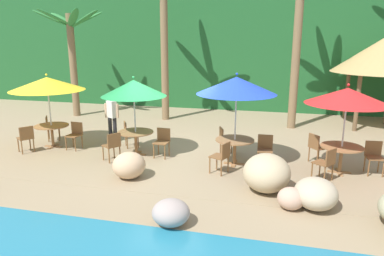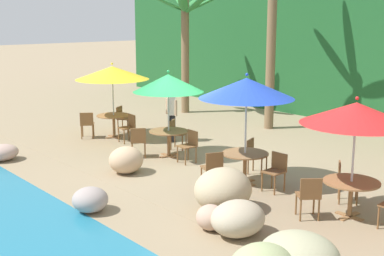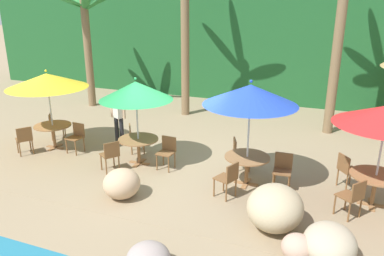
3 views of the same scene
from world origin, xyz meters
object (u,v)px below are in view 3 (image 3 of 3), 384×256
chair_yellow_seaward (77,135)px  chair_red_inland (347,169)px  chair_green_left (111,154)px  palm_tree_second (184,8)px  chair_green_seaward (167,150)px  chair_blue_inland (239,152)px  chair_blue_seaward (283,168)px  dining_table_yellow (53,129)px  umbrella_blue (250,95)px  dining_table_green (138,143)px  umbrella_yellow (47,81)px  chair_blue_left (228,177)px  chair_green_inland (134,136)px  umbrella_green (136,91)px  chair_yellow_left (24,138)px  chair_red_left (353,196)px  dining_table_blue (247,161)px  palm_tree_nearest (86,26)px  waiter_in_white (118,114)px  chair_yellow_inland (55,124)px  dining_table_red (376,180)px

chair_yellow_seaward → chair_red_inland: size_ratio=1.00×
chair_green_left → palm_tree_second: size_ratio=0.14×
chair_green_seaward → chair_blue_inland: (1.82, 0.59, 0.00)m
chair_blue_seaward → palm_tree_second: bearing=132.6°
dining_table_yellow → umbrella_blue: 6.31m
dining_table_green → umbrella_blue: 3.49m
umbrella_yellow → chair_blue_left: bearing=-10.2°
chair_blue_left → dining_table_yellow: bearing=169.8°
dining_table_green → chair_green_seaward: chair_green_seaward is taller
dining_table_yellow → chair_green_inland: 2.55m
umbrella_green → chair_green_seaward: umbrella_green is taller
chair_yellow_left → chair_red_left: (8.88, -0.19, 0.00)m
umbrella_blue → chair_blue_left: bearing=-105.5°
dining_table_blue → chair_red_left: size_ratio=1.26×
chair_yellow_left → palm_tree_nearest: 6.31m
chair_yellow_left → chair_yellow_seaward: bearing=31.1°
umbrella_green → dining_table_blue: bearing=-2.4°
chair_green_seaward → umbrella_blue: size_ratio=0.33×
umbrella_green → chair_blue_left: 3.38m
chair_yellow_left → chair_blue_left: 6.27m
chair_blue_inland → umbrella_yellow: bearing=-174.7°
chair_green_inland → umbrella_yellow: bearing=-167.0°
dining_table_green → chair_green_inland: (-0.53, 0.67, -0.10)m
waiter_in_white → dining_table_yellow: bearing=-146.7°
chair_yellow_left → waiter_in_white: size_ratio=0.51×
chair_yellow_seaward → chair_blue_inland: same height
dining_table_green → chair_yellow_inland: bearing=167.7°
chair_green_seaward → umbrella_blue: (2.22, -0.17, 1.76)m
chair_red_left → dining_table_green: bearing=171.2°
umbrella_yellow → waiter_in_white: 2.27m
umbrella_yellow → umbrella_blue: size_ratio=0.93×
chair_yellow_left → dining_table_blue: size_ratio=0.79×
dining_table_green → dining_table_blue: 3.08m
dining_table_yellow → chair_green_seaward: size_ratio=1.26×
chair_blue_seaward → chair_blue_left: size_ratio=1.00×
palm_tree_nearest → palm_tree_second: 4.36m
chair_blue_inland → chair_blue_left: (0.17, -1.58, 0.00)m
dining_table_yellow → umbrella_blue: bearing=-2.1°
chair_yellow_seaward → umbrella_blue: bearing=-2.6°
chair_blue_inland → dining_table_red: (3.24, -0.74, 0.10)m
dining_table_green → chair_yellow_left: bearing=-169.2°
chair_blue_seaward → chair_blue_left: 1.44m
chair_yellow_seaward → chair_blue_seaward: size_ratio=1.00×
chair_blue_inland → umbrella_blue: bearing=-62.0°
dining_table_yellow → palm_tree_second: 6.44m
umbrella_yellow → chair_yellow_left: umbrella_yellow is taller
chair_red_inland → chair_yellow_left: bearing=-172.4°
umbrella_green → palm_tree_second: (-0.68, 4.99, 2.01)m
umbrella_blue → palm_tree_second: palm_tree_second is taller
chair_blue_inland → waiter_in_white: waiter_in_white is taller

